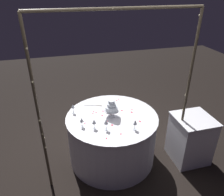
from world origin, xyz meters
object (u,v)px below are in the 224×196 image
(side_table, at_px, (190,139))
(cake_knife, at_px, (94,105))
(main_table, at_px, (112,137))
(tiered_cake, at_px, (112,108))
(wine_glass_0, at_px, (94,122))
(wine_glass_4, at_px, (73,107))
(wine_glass_3, at_px, (106,122))
(wine_glass_2, at_px, (82,120))
(wine_glass_1, at_px, (135,123))
(decorative_arch, at_px, (119,80))

(side_table, bearing_deg, cake_knife, -27.47)
(main_table, bearing_deg, tiered_cake, 35.28)
(wine_glass_0, distance_m, wine_glass_4, 0.54)
(side_table, height_order, wine_glass_3, wine_glass_3)
(wine_glass_3, bearing_deg, wine_glass_4, -55.15)
(wine_glass_0, bearing_deg, side_table, 176.07)
(side_table, bearing_deg, wine_glass_0, -3.93)
(wine_glass_0, xyz_separation_m, wine_glass_2, (0.16, -0.08, -0.00))
(tiered_cake, bearing_deg, wine_glass_1, 118.92)
(side_table, relative_size, wine_glass_3, 4.62)
(decorative_arch, relative_size, wine_glass_1, 15.29)
(wine_glass_2, xyz_separation_m, wine_glass_3, (-0.31, 0.16, 0.02))
(tiered_cake, distance_m, wine_glass_1, 0.46)
(main_table, xyz_separation_m, cake_knife, (0.20, -0.39, 0.40))
(wine_glass_3, bearing_deg, decorative_arch, 171.83)
(wine_glass_2, bearing_deg, cake_knife, -117.01)
(decorative_arch, xyz_separation_m, wine_glass_3, (0.16, -0.02, -0.60))
(wine_glass_2, bearing_deg, wine_glass_0, 151.54)
(decorative_arch, distance_m, cake_knife, 1.04)
(wine_glass_1, relative_size, wine_glass_2, 1.07)
(wine_glass_3, bearing_deg, side_table, 178.66)
(wine_glass_0, xyz_separation_m, wine_glass_1, (-0.53, 0.17, 0.01))
(main_table, relative_size, wine_glass_0, 9.75)
(decorative_arch, bearing_deg, main_table, -90.18)
(decorative_arch, relative_size, tiered_cake, 8.62)
(tiered_cake, height_order, wine_glass_2, tiered_cake)
(wine_glass_4, bearing_deg, main_table, 155.82)
(side_table, relative_size, wine_glass_1, 5.01)
(tiered_cake, bearing_deg, wine_glass_0, 36.54)
(cake_knife, bearing_deg, tiered_cake, 115.98)
(decorative_arch, xyz_separation_m, side_table, (-1.20, 0.01, -1.14))
(wine_glass_4, distance_m, cake_knife, 0.40)
(wine_glass_4, bearing_deg, side_table, 161.50)
(main_table, height_order, wine_glass_4, wine_glass_4)
(decorative_arch, height_order, wine_glass_3, decorative_arch)
(cake_knife, bearing_deg, side_table, 152.53)
(side_table, xyz_separation_m, wine_glass_3, (1.37, -0.03, 0.54))
(decorative_arch, bearing_deg, wine_glass_0, -16.87)
(wine_glass_1, bearing_deg, side_table, -176.21)
(tiered_cake, bearing_deg, wine_glass_3, 62.31)
(decorative_arch, height_order, main_table, decorative_arch)
(main_table, distance_m, wine_glass_4, 0.79)
(cake_knife, bearing_deg, wine_glass_4, 21.83)
(wine_glass_1, xyz_separation_m, cake_knife, (0.41, -0.79, -0.11))
(tiered_cake, distance_m, wine_glass_0, 0.39)
(tiered_cake, distance_m, wine_glass_2, 0.49)
(tiered_cake, height_order, wine_glass_4, tiered_cake)
(main_table, relative_size, wine_glass_2, 9.66)
(wine_glass_1, bearing_deg, main_table, -62.13)
(wine_glass_0, relative_size, wine_glass_2, 0.99)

